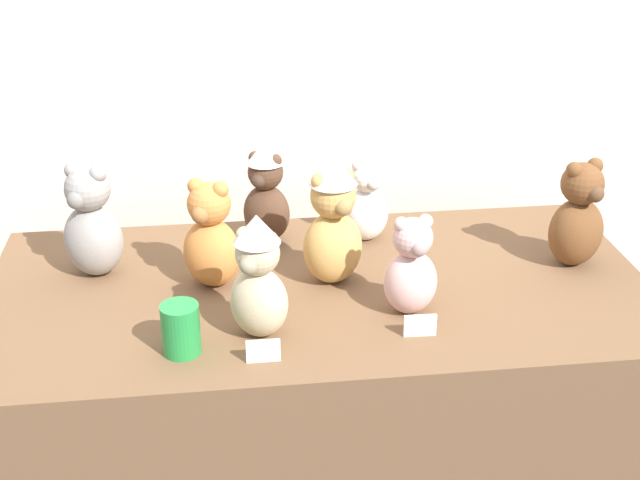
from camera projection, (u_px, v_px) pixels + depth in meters
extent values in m
cube|color=silver|center=(291.00, 13.00, 2.41)|extent=(7.00, 0.08, 2.60)
cube|color=brown|center=(320.00, 419.00, 2.23)|extent=(1.58, 0.79, 0.78)
ellipsoid|color=#D17F3D|center=(212.00, 253.00, 2.03)|extent=(0.17, 0.17, 0.17)
sphere|color=#D17F3D|center=(209.00, 204.00, 1.97)|extent=(0.10, 0.10, 0.10)
sphere|color=#D17F3D|center=(196.00, 186.00, 1.97)|extent=(0.04, 0.04, 0.04)
sphere|color=#D17F3D|center=(220.00, 190.00, 1.95)|extent=(0.04, 0.04, 0.04)
sphere|color=#A06536|center=(200.00, 215.00, 1.94)|extent=(0.04, 0.04, 0.04)
ellipsoid|color=white|center=(366.00, 214.00, 2.26)|extent=(0.14, 0.12, 0.14)
sphere|color=white|center=(367.00, 176.00, 2.21)|extent=(0.09, 0.09, 0.09)
sphere|color=white|center=(358.00, 165.00, 2.19)|extent=(0.03, 0.03, 0.03)
sphere|color=white|center=(377.00, 162.00, 2.21)|extent=(0.03, 0.03, 0.03)
sphere|color=#B4B3AF|center=(373.00, 184.00, 2.19)|extent=(0.04, 0.04, 0.04)
ellipsoid|color=gray|center=(94.00, 240.00, 2.07)|extent=(0.19, 0.18, 0.18)
sphere|color=gray|center=(87.00, 189.00, 2.02)|extent=(0.11, 0.11, 0.11)
sphere|color=gray|center=(73.00, 170.00, 2.01)|extent=(0.04, 0.04, 0.04)
sphere|color=gray|center=(98.00, 174.00, 1.99)|extent=(0.04, 0.04, 0.04)
sphere|color=slate|center=(76.00, 200.00, 1.98)|extent=(0.04, 0.04, 0.04)
ellipsoid|color=#4C3323|center=(267.00, 213.00, 2.25)|extent=(0.16, 0.15, 0.15)
sphere|color=#4C3323|center=(265.00, 172.00, 2.20)|extent=(0.09, 0.09, 0.09)
sphere|color=#4C3323|center=(255.00, 158.00, 2.20)|extent=(0.03, 0.03, 0.03)
sphere|color=#4C3323|center=(275.00, 161.00, 2.18)|extent=(0.03, 0.03, 0.03)
sphere|color=#412E23|center=(259.00, 181.00, 2.18)|extent=(0.04, 0.04, 0.04)
cone|color=silver|center=(265.00, 152.00, 2.18)|extent=(0.10, 0.10, 0.06)
ellipsoid|color=tan|center=(333.00, 247.00, 2.04)|extent=(0.18, 0.17, 0.18)
sphere|color=tan|center=(333.00, 196.00, 1.98)|extent=(0.11, 0.11, 0.11)
sphere|color=tan|center=(321.00, 182.00, 1.95)|extent=(0.04, 0.04, 0.04)
sphere|color=tan|center=(346.00, 176.00, 1.98)|extent=(0.04, 0.04, 0.04)
sphere|color=olive|center=(343.00, 207.00, 1.95)|extent=(0.04, 0.04, 0.04)
cone|color=silver|center=(333.00, 170.00, 1.96)|extent=(0.11, 0.11, 0.07)
ellipsoid|color=#CCB78E|center=(259.00, 302.00, 1.83)|extent=(0.16, 0.16, 0.16)
sphere|color=#CCB78E|center=(257.00, 253.00, 1.78)|extent=(0.09, 0.09, 0.09)
sphere|color=#CCB78E|center=(244.00, 235.00, 1.77)|extent=(0.04, 0.04, 0.04)
sphere|color=#CCB78E|center=(270.00, 240.00, 1.75)|extent=(0.04, 0.04, 0.04)
sphere|color=#9D8E71|center=(249.00, 265.00, 1.75)|extent=(0.04, 0.04, 0.04)
cone|color=silver|center=(257.00, 228.00, 1.75)|extent=(0.10, 0.10, 0.06)
ellipsoid|color=beige|center=(410.00, 282.00, 1.92)|extent=(0.13, 0.12, 0.15)
sphere|color=beige|center=(413.00, 238.00, 1.87)|extent=(0.09, 0.09, 0.09)
sphere|color=beige|center=(401.00, 224.00, 1.85)|extent=(0.03, 0.03, 0.03)
sphere|color=beige|center=(425.00, 221.00, 1.86)|extent=(0.03, 0.03, 0.03)
sphere|color=#A88783|center=(419.00, 248.00, 1.84)|extent=(0.04, 0.04, 0.04)
ellipsoid|color=brown|center=(576.00, 232.00, 2.12)|extent=(0.17, 0.16, 0.17)
sphere|color=brown|center=(582.00, 184.00, 2.07)|extent=(0.10, 0.10, 0.10)
sphere|color=brown|center=(574.00, 170.00, 2.04)|extent=(0.04, 0.04, 0.04)
sphere|color=brown|center=(595.00, 166.00, 2.06)|extent=(0.04, 0.04, 0.04)
sphere|color=brown|center=(595.00, 194.00, 2.04)|extent=(0.04, 0.04, 0.04)
cylinder|color=#238C3D|center=(181.00, 330.00, 1.77)|extent=(0.08, 0.08, 0.11)
cube|color=white|center=(263.00, 351.00, 1.75)|extent=(0.07, 0.01, 0.05)
cube|color=white|center=(420.00, 326.00, 1.84)|extent=(0.07, 0.01, 0.05)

